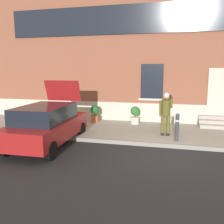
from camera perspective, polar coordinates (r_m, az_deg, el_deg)
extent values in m
plane|color=#232326|center=(8.26, 12.17, -10.01)|extent=(80.00, 80.00, 0.00)
cube|color=#99968E|center=(10.92, 12.68, -4.73)|extent=(24.00, 3.60, 0.15)
cube|color=gray|center=(9.13, 12.39, -7.60)|extent=(24.00, 0.12, 0.15)
cube|color=brown|center=(13.12, 13.57, 13.81)|extent=(24.00, 1.40, 7.50)
cube|color=#BCB7A8|center=(12.56, 12.96, -0.64)|extent=(24.00, 0.08, 1.10)
cube|color=#1E472D|center=(12.59, 23.90, 3.99)|extent=(1.00, 0.08, 2.10)
cube|color=#BCB7A8|center=(12.57, 23.93, 4.21)|extent=(1.16, 0.06, 2.24)
cube|color=black|center=(12.41, 9.27, 7.04)|extent=(1.10, 0.06, 1.70)
cube|color=#BCB7A8|center=(12.45, 9.14, 2.89)|extent=(1.30, 0.12, 0.10)
cube|color=black|center=(12.59, 13.82, 20.66)|extent=(16.80, 0.06, 1.40)
cube|color=#9E998E|center=(12.05, 24.04, -3.23)|extent=(1.87, 0.32, 0.16)
cube|color=#9E998E|center=(12.35, 23.82, -2.54)|extent=(1.87, 0.32, 0.32)
cube|color=#9E998E|center=(12.64, 23.60, -1.89)|extent=(1.87, 0.32, 0.48)
cube|color=maroon|center=(9.37, -14.72, -3.78)|extent=(1.85, 4.04, 0.64)
cube|color=black|center=(9.12, -15.31, -0.33)|extent=(1.60, 2.44, 0.56)
cube|color=black|center=(11.20, -9.99, -2.57)|extent=(1.66, 0.14, 0.20)
cube|color=yellow|center=(11.17, -10.02, -1.66)|extent=(0.52, 0.03, 0.12)
cube|color=#B21414|center=(11.42, -13.57, -0.21)|extent=(0.16, 0.04, 0.18)
cube|color=#B21414|center=(10.85, -6.38, -0.51)|extent=(0.16, 0.04, 0.18)
cube|color=maroon|center=(10.47, -11.38, 4.86)|extent=(1.50, 0.40, 0.87)
cylinder|color=black|center=(8.71, -23.56, -7.49)|extent=(0.22, 0.60, 0.60)
cylinder|color=black|center=(7.91, -14.07, -8.69)|extent=(0.22, 0.60, 0.60)
cylinder|color=black|center=(11.01, -15.03, -3.50)|extent=(0.22, 0.60, 0.60)
cylinder|color=black|center=(10.39, -7.20, -4.04)|extent=(0.22, 0.60, 0.60)
cylinder|color=#333338|center=(9.38, 14.85, -3.74)|extent=(0.14, 0.14, 0.95)
sphere|color=#333338|center=(9.28, 14.99, -0.77)|extent=(0.15, 0.15, 0.15)
cylinder|color=silver|center=(9.32, 14.93, -1.98)|extent=(0.15, 0.15, 0.06)
cylinder|color=#514C1E|center=(10.10, 11.70, -2.81)|extent=(0.15, 0.15, 0.82)
cube|color=black|center=(10.25, 11.64, -4.93)|extent=(0.12, 0.28, 0.10)
cylinder|color=#514C1E|center=(10.09, 12.95, -2.87)|extent=(0.15, 0.15, 0.82)
cube|color=black|center=(10.24, 12.87, -4.98)|extent=(0.12, 0.28, 0.10)
cylinder|color=#514C1E|center=(9.91, 12.47, 1.12)|extent=(0.34, 0.45, 0.67)
sphere|color=tan|center=(9.77, 12.55, 3.62)|extent=(0.22, 0.22, 0.22)
sphere|color=silver|center=(9.77, 12.56, 3.79)|extent=(0.21, 0.21, 0.21)
cylinder|color=#514C1E|center=(9.87, 11.18, 1.05)|extent=(0.09, 0.19, 0.57)
cylinder|color=#514C1E|center=(9.83, 13.67, 2.22)|extent=(0.09, 0.41, 0.42)
cube|color=black|center=(9.75, 13.42, 3.45)|extent=(0.07, 0.02, 0.15)
cylinder|color=#B25B38|center=(12.44, -4.04, -1.58)|extent=(0.40, 0.40, 0.34)
cylinder|color=#B25B38|center=(12.42, -4.04, -0.95)|extent=(0.44, 0.44, 0.05)
cylinder|color=#47331E|center=(12.39, -4.05, -0.27)|extent=(0.04, 0.04, 0.24)
sphere|color=#1E5628|center=(12.36, -4.06, 0.55)|extent=(0.44, 0.44, 0.44)
sphere|color=#1E5628|center=(12.30, -3.68, 0.04)|extent=(0.24, 0.24, 0.24)
cylinder|color=beige|center=(12.08, 5.34, -1.95)|extent=(0.40, 0.40, 0.34)
cylinder|color=beige|center=(12.05, 5.35, -1.30)|extent=(0.44, 0.44, 0.05)
cylinder|color=#47331E|center=(12.02, 5.36, -0.60)|extent=(0.04, 0.04, 0.24)
sphere|color=#286B2D|center=(11.99, 5.38, 0.25)|extent=(0.44, 0.44, 0.44)
sphere|color=#286B2D|center=(11.95, 5.81, -0.28)|extent=(0.24, 0.24, 0.24)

